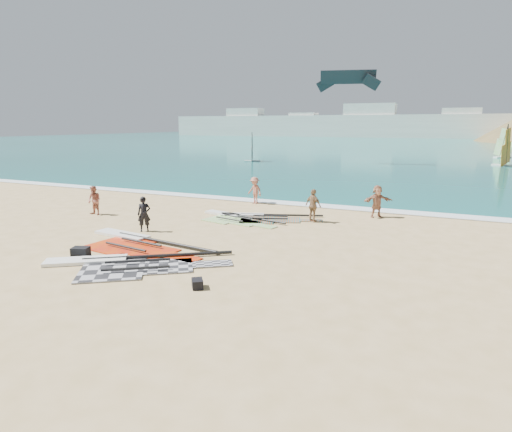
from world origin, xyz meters
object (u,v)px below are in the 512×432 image
at_px(rig_grey, 123,264).
at_px(rig_orange, 262,217).
at_px(beachgoer_back, 313,206).
at_px(beachgoer_mid, 255,190).
at_px(rig_red, 134,242).
at_px(beachgoer_right, 377,201).
at_px(gear_bag_far, 197,284).
at_px(gear_bag_near, 81,252).
at_px(rig_green, 232,218).
at_px(person_wetsuit, 144,214).
at_px(beachgoer_left, 94,201).

height_order(rig_grey, rig_orange, rig_grey).
relative_size(rig_orange, beachgoer_back, 3.28).
bearing_deg(beachgoer_mid, rig_red, -73.17).
bearing_deg(beachgoer_right, gear_bag_far, -139.90).
relative_size(gear_bag_far, beachgoer_mid, 0.27).
bearing_deg(gear_bag_near, rig_green, 75.75).
distance_m(gear_bag_near, beachgoer_mid, 12.50).
bearing_deg(person_wetsuit, beachgoer_mid, 43.71).
xyz_separation_m(rig_red, beachgoer_back, (5.50, 6.77, 0.77)).
bearing_deg(beachgoer_mid, gear_bag_near, -74.84).
bearing_deg(rig_red, beachgoer_mid, 93.12).
bearing_deg(beachgoer_right, beachgoer_mid, 137.79).
relative_size(rig_red, person_wetsuit, 4.08).
distance_m(person_wetsuit, beachgoer_right, 11.72).
distance_m(rig_grey, rig_red, 2.77).
bearing_deg(person_wetsuit, gear_bag_far, -74.91).
relative_size(rig_red, beachgoer_mid, 3.99).
relative_size(gear_bag_far, beachgoer_left, 0.29).
xyz_separation_m(rig_green, gear_bag_near, (-2.04, -8.03, 0.14)).
relative_size(person_wetsuit, beachgoer_back, 0.97).
bearing_deg(beachgoer_right, rig_red, -166.67).
distance_m(rig_orange, beachgoer_right, 6.04).
bearing_deg(rig_red, beachgoer_right, 55.99).
xyz_separation_m(gear_bag_near, beachgoer_mid, (1.34, 12.41, 0.63)).
bearing_deg(rig_orange, rig_grey, -118.47).
distance_m(rig_grey, rig_green, 8.10).
bearing_deg(rig_orange, rig_red, -133.38).
bearing_deg(rig_grey, rig_orange, 46.66).
xyz_separation_m(rig_green, beachgoer_right, (6.70, 3.45, 0.79)).
height_order(rig_grey, gear_bag_near, gear_bag_near).
height_order(rig_grey, gear_bag_far, gear_bag_far).
xyz_separation_m(gear_bag_far, beachgoer_mid, (-4.13, 13.23, 0.68)).
distance_m(rig_grey, person_wetsuit, 4.82).
relative_size(person_wetsuit, beachgoer_left, 1.03).
bearing_deg(rig_orange, beachgoer_right, 7.66).
distance_m(rig_orange, person_wetsuit, 6.05).
height_order(gear_bag_near, beachgoer_mid, beachgoer_mid).
xyz_separation_m(rig_grey, beachgoer_mid, (-0.68, 12.48, 0.76)).
bearing_deg(beachgoer_back, gear_bag_far, 112.64).
distance_m(rig_green, rig_red, 5.96).
distance_m(rig_grey, gear_bag_far, 3.53).
bearing_deg(rig_green, rig_orange, 40.65).
height_order(rig_red, person_wetsuit, person_wetsuit).
height_order(rig_orange, beachgoer_right, beachgoer_right).
height_order(gear_bag_near, beachgoer_back, beachgoer_back).
xyz_separation_m(rig_orange, beachgoer_right, (5.32, 2.73, 0.79)).
height_order(gear_bag_far, person_wetsuit, person_wetsuit).
xyz_separation_m(rig_grey, beachgoer_right, (6.71, 11.55, 0.79)).
bearing_deg(beachgoer_left, rig_green, 20.92).
bearing_deg(rig_orange, gear_bag_far, -97.35).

